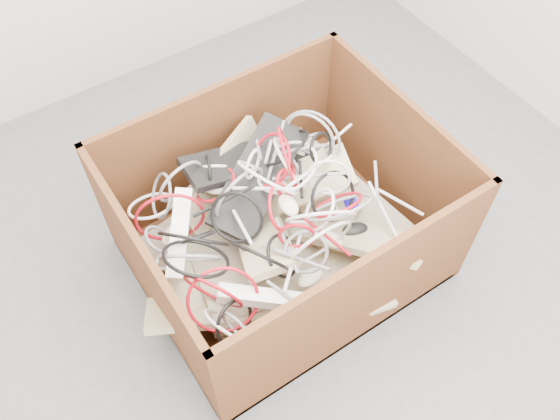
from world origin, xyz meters
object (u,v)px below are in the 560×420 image
cardboard_box (280,237)px  power_strip_right (260,298)px  power_strip_left (179,234)px  vga_plug (351,204)px

cardboard_box → power_strip_right: cardboard_box is taller
power_strip_left → power_strip_right: (0.10, -0.35, -0.02)m
power_strip_left → power_strip_right: size_ratio=1.16×
cardboard_box → power_strip_right: (-0.25, -0.27, 0.20)m
power_strip_left → vga_plug: bearing=-73.4°
power_strip_left → power_strip_right: bearing=-127.3°
cardboard_box → power_strip_left: bearing=166.8°
cardboard_box → vga_plug: 0.32m
vga_plug → cardboard_box: bearing=170.2°
cardboard_box → power_strip_right: bearing=-133.3°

